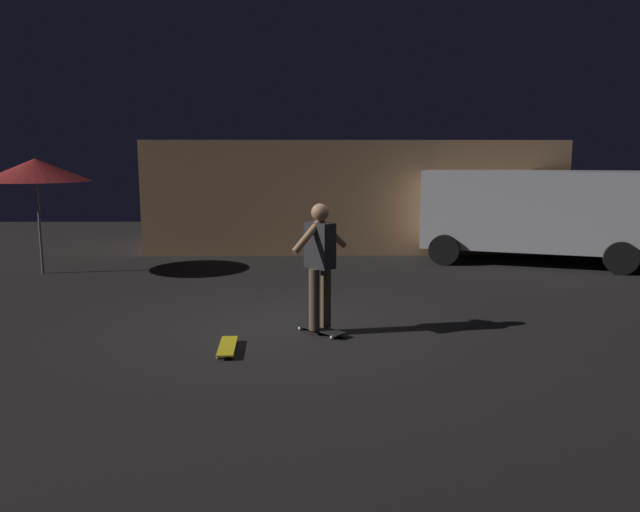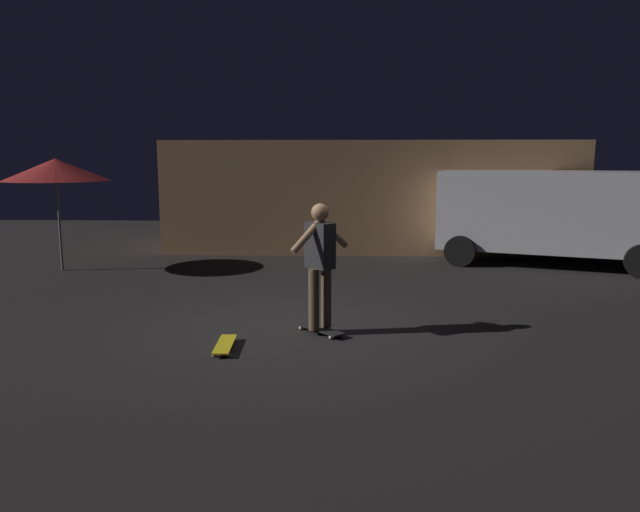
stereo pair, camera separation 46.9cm
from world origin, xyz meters
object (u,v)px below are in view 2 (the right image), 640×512
object	(u,v)px
patio_umbrella	(56,170)
skateboard_ridden	(320,329)
skateboard_spare	(225,345)
parked_van	(551,211)
skater	(320,257)

from	to	relation	value
patio_umbrella	skateboard_ridden	world-z (taller)	patio_umbrella
skateboard_spare	parked_van	bearing A→B (deg)	46.65
skateboard_ridden	skateboard_spare	distance (m)	1.35
parked_van	skateboard_ridden	distance (m)	7.42
parked_van	skateboard_spare	xyz separation A→B (m)	(-5.93, -6.28, -1.11)
parked_van	skater	bearing A→B (deg)	-130.75
patio_umbrella	skateboard_spare	size ratio (longest dim) A/B	2.92
parked_van	skateboard_ridden	bearing A→B (deg)	-130.75
skateboard_spare	patio_umbrella	bearing A→B (deg)	130.78
parked_van	skateboard_ridden	xyz separation A→B (m)	(-4.79, -5.56, -1.11)
parked_van	skateboard_ridden	world-z (taller)	parked_van
skateboard_ridden	skater	xyz separation A→B (m)	(0.00, 0.00, 0.98)
skateboard_spare	skateboard_ridden	bearing A→B (deg)	32.36
parked_van	skater	xyz separation A→B (m)	(-4.79, -5.56, -0.12)
skater	skateboard_spare	bearing A→B (deg)	-147.64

